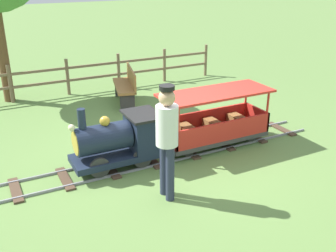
{
  "coord_description": "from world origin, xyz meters",
  "views": [
    {
      "loc": [
        -5.33,
        2.89,
        3.02
      ],
      "look_at": [
        0.0,
        0.15,
        0.55
      ],
      "focal_mm": 41.99,
      "sensor_mm": 36.0,
      "label": 1
    }
  ],
  "objects_px": {
    "passenger_car": "(215,123)",
    "conductor_person": "(167,134)",
    "locomotive": "(121,139)",
    "park_bench": "(126,86)"
  },
  "relations": [
    {
      "from": "locomotive",
      "to": "park_bench",
      "type": "height_order",
      "value": "locomotive"
    },
    {
      "from": "conductor_person",
      "to": "park_bench",
      "type": "distance_m",
      "value": 4.17
    },
    {
      "from": "passenger_car",
      "to": "park_bench",
      "type": "xyz_separation_m",
      "value": [
        2.9,
        0.53,
        -0.01
      ]
    },
    {
      "from": "conductor_person",
      "to": "passenger_car",
      "type": "bearing_deg",
      "value": -53.57
    },
    {
      "from": "locomotive",
      "to": "park_bench",
      "type": "distance_m",
      "value": 3.15
    },
    {
      "from": "conductor_person",
      "to": "park_bench",
      "type": "bearing_deg",
      "value": -13.78
    },
    {
      "from": "locomotive",
      "to": "passenger_car",
      "type": "height_order",
      "value": "locomotive"
    },
    {
      "from": "passenger_car",
      "to": "park_bench",
      "type": "relative_size",
      "value": 1.47
    },
    {
      "from": "locomotive",
      "to": "passenger_car",
      "type": "distance_m",
      "value": 1.76
    },
    {
      "from": "passenger_car",
      "to": "conductor_person",
      "type": "distance_m",
      "value": 1.95
    }
  ]
}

